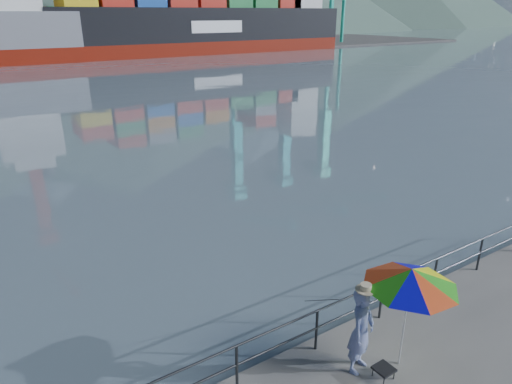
% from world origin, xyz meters
% --- Properties ---
extents(far_dock, '(200.00, 40.00, 0.40)m').
position_xyz_m(far_dock, '(10.00, 93.00, 0.00)').
color(far_dock, '#514F4C').
rests_on(far_dock, ground).
extents(guardrail, '(22.00, 0.06, 1.03)m').
position_xyz_m(guardrail, '(0.00, 1.70, 0.52)').
color(guardrail, '#2D3033').
rests_on(guardrail, ground).
extents(container_stacks, '(58.00, 8.40, 7.80)m').
position_xyz_m(container_stacks, '(32.42, 94.17, 3.05)').
color(container_stacks, yellow).
rests_on(container_stacks, ground).
extents(fisherman, '(0.80, 0.67, 1.88)m').
position_xyz_m(fisherman, '(1.36, 0.78, 0.94)').
color(fisherman, navy).
rests_on(fisherman, ground).
extents(beach_umbrella, '(2.32, 2.32, 2.29)m').
position_xyz_m(beach_umbrella, '(2.17, 0.40, 2.09)').
color(beach_umbrella, white).
rests_on(beach_umbrella, ground).
extents(folding_stool, '(0.38, 0.38, 0.24)m').
position_xyz_m(folding_stool, '(1.59, 0.30, 0.13)').
color(folding_stool, black).
rests_on(folding_stool, ground).
extents(fishing_rod, '(0.58, 1.71, 1.27)m').
position_xyz_m(fishing_rod, '(1.39, 2.06, 0.00)').
color(fishing_rod, black).
rests_on(fishing_rod, ground).
extents(container_ship, '(55.94, 9.32, 18.10)m').
position_xyz_m(container_ship, '(38.10, 75.18, 5.87)').
color(container_ship, '#6A1207').
rests_on(container_ship, ground).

